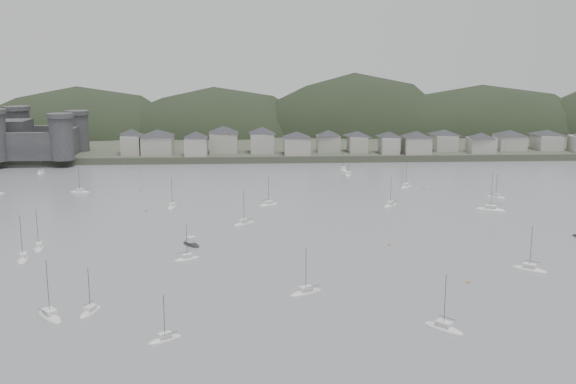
{
  "coord_description": "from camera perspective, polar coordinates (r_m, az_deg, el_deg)",
  "views": [
    {
      "loc": [
        -11.53,
        -126.37,
        46.38
      ],
      "look_at": [
        0.0,
        75.0,
        6.0
      ],
      "focal_mm": 42.06,
      "sensor_mm": 36.0,
      "label": 1
    }
  ],
  "objects": [
    {
      "name": "moored_fleet",
      "position": [
        187.08,
        -1.94,
        -2.98
      ],
      "size": [
        213.4,
        176.55,
        12.92
      ],
      "color": "silver",
      "rests_on": "ground"
    },
    {
      "name": "castle",
      "position": [
        326.74,
        -22.71,
        4.22
      ],
      "size": [
        66.0,
        43.0,
        20.0
      ],
      "color": "#303033",
      "rests_on": "far_shore_land"
    },
    {
      "name": "motor_launch_far",
      "position": [
        171.77,
        -8.18,
        -4.36
      ],
      "size": [
        5.93,
        7.02,
        3.65
      ],
      "rotation": [
        0.0,
        0.0,
        3.75
      ],
      "color": "black",
      "rests_on": "ground"
    },
    {
      "name": "far_shore_land",
      "position": [
        423.91,
        -1.71,
        5.24
      ],
      "size": [
        900.0,
        250.0,
        3.0
      ],
      "primitive_type": "cube",
      "color": "#383D2D",
      "rests_on": "ground"
    },
    {
      "name": "ground",
      "position": [
        135.1,
        1.84,
        -8.76
      ],
      "size": [
        900.0,
        900.0,
        0.0
      ],
      "primitive_type": "plane",
      "color": "slate",
      "rests_on": "ground"
    },
    {
      "name": "waterfront_town",
      "position": [
        318.12,
        8.03,
        4.4
      ],
      "size": [
        451.48,
        28.46,
        12.92
      ],
      "color": "#A4A296",
      "rests_on": "far_shore_land"
    },
    {
      "name": "forested_ridge",
      "position": [
        400.28,
        -0.9,
        3.04
      ],
      "size": [
        851.55,
        103.94,
        102.57
      ],
      "color": "black",
      "rests_on": "ground"
    },
    {
      "name": "sailboat_lead",
      "position": [
        159.83,
        -8.52,
        -5.61
      ],
      "size": [
        6.67,
        4.99,
        8.9
      ],
      "rotation": [
        0.0,
        0.0,
        2.08
      ],
      "color": "silver",
      "rests_on": "ground"
    },
    {
      "name": "mooring_buoys",
      "position": [
        192.37,
        1.79,
        -2.59
      ],
      "size": [
        170.74,
        105.02,
        0.7
      ],
      "color": "#CC8644",
      "rests_on": "ground"
    }
  ]
}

